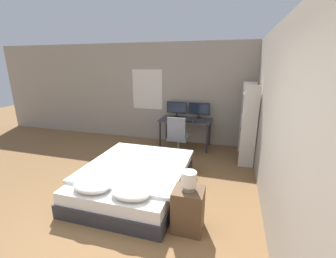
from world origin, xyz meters
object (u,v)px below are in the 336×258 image
computer_mouse (195,122)px  bedside_lamp (189,179)px  bed (135,178)px  monitor_right (199,109)px  keyboard (184,121)px  bookshelf (249,120)px  monitor_left (177,108)px  nightstand (188,210)px  office_chair (178,141)px  desk (185,123)px

computer_mouse → bedside_lamp: bearing=-81.9°
bed → bedside_lamp: 1.37m
monitor_right → keyboard: (-0.31, -0.48, -0.23)m
keyboard → bookshelf: 1.55m
bed → bookshelf: bearing=44.5°
keyboard → monitor_right: bearing=57.6°
bed → keyboard: keyboard is taller
monitor_right → computer_mouse: (-0.01, -0.48, -0.22)m
monitor_left → bedside_lamp: bearing=-73.2°
nightstand → bedside_lamp: size_ratio=2.32×
bed → nightstand: nightstand is taller
bed → office_chair: office_chair is taller
bedside_lamp → monitor_right: 3.35m
monitor_left → monitor_right: 0.61m
monitor_right → keyboard: size_ratio=1.34×
office_chair → nightstand: bearing=-72.9°
keyboard → office_chair: size_ratio=0.41×
nightstand → keyboard: bearing=103.8°
office_chair → desk: bearing=87.6°
nightstand → desk: 3.17m
keyboard → bookshelf: bearing=-10.7°
keyboard → monitor_left: bearing=122.4°
desk → monitor_left: size_ratio=2.41×
bedside_lamp → monitor_left: monitor_left is taller
office_chair → computer_mouse: bearing=56.1°
monitor_right → bookshelf: 1.43m
monitor_right → office_chair: monitor_right is taller
bedside_lamp → desk: size_ratio=0.19×
bookshelf → office_chair: bearing=-172.8°
nightstand → monitor_right: bearing=96.7°
computer_mouse → bookshelf: bookshelf is taller
bedside_lamp → bookshelf: bearing=72.2°
monitor_left → monitor_right: same height
bed → keyboard: (0.38, 2.15, 0.53)m
nightstand → computer_mouse: bearing=98.1°
nightstand → monitor_left: (-1.00, 3.31, 0.69)m
bedside_lamp → office_chair: size_ratio=0.26×
monitor_left → office_chair: (0.28, -0.96, -0.58)m
desk → bookshelf: bookshelf is taller
keyboard → office_chair: (-0.03, -0.48, -0.36)m
computer_mouse → keyboard: bearing=180.0°
bed → monitor_right: (0.69, 2.63, 0.76)m
monitor_right → computer_mouse: 0.53m
monitor_left → bookshelf: (1.82, -0.77, -0.02)m
office_chair → bed: bearing=-101.9°
bookshelf → monitor_left: bearing=157.1°
bedside_lamp → desk: (-0.70, 3.07, -0.08)m
bedside_lamp → desk: bearing=102.8°
office_chair → bookshelf: bearing=7.2°
keyboard → office_chair: 0.60m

